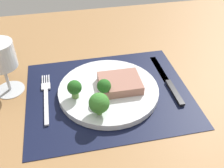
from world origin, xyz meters
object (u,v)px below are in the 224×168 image
Objects in this scene: steak at (120,83)px; knife at (168,82)px; plate at (108,90)px; wine_glass at (0,58)px; fork at (46,97)px.

steak is 14.16cm from knife.
wine_glass is at bearing 164.96° from plate.
fork is 0.83× the size of knife.
fork is at bearing -179.98° from knife.
steak is at bearing 2.04° from plate.
plate is at bearing -176.65° from knife.
plate is 16.98cm from knife.
fork is at bearing -30.06° from wine_glass.
steak is 0.55× the size of fork.
plate is 3.62cm from steak.
plate is at bearing -177.96° from steak.
plate is at bearing -15.04° from wine_glass.
knife is (16.96, 0.53, -0.50)cm from plate.
wine_glass is (-9.43, 5.46, 9.68)cm from fork.
plate is 1.14× the size of knife.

